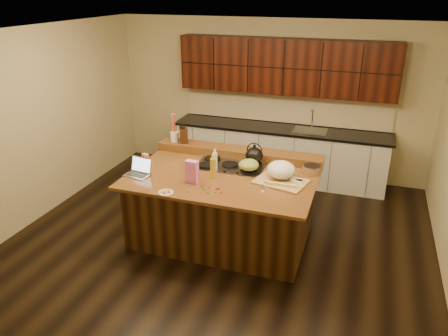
% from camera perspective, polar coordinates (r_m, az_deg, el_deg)
% --- Properties ---
extents(room, '(5.52, 5.02, 2.72)m').
position_cam_1_polar(room, '(5.48, -0.17, 3.18)').
color(room, black).
rests_on(room, ground).
extents(island, '(2.40, 1.60, 0.92)m').
position_cam_1_polar(island, '(5.84, -0.16, -5.03)').
color(island, black).
rests_on(island, ground).
extents(back_ledge, '(2.40, 0.30, 0.12)m').
position_cam_1_polar(back_ledge, '(6.24, 1.93, 2.03)').
color(back_ledge, black).
rests_on(back_ledge, island).
extents(cooktop, '(0.92, 0.52, 0.05)m').
position_cam_1_polar(cooktop, '(5.90, 0.78, 0.32)').
color(cooktop, gray).
rests_on(cooktop, island).
extents(back_counter, '(3.70, 0.66, 2.40)m').
position_cam_1_polar(back_counter, '(7.57, 7.52, 5.66)').
color(back_counter, silver).
rests_on(back_counter, ground).
extents(kettle, '(0.27, 0.27, 0.22)m').
position_cam_1_polar(kettle, '(5.89, 3.96, 1.65)').
color(kettle, black).
rests_on(kettle, cooktop).
extents(green_bowl, '(0.32, 0.32, 0.14)m').
position_cam_1_polar(green_bowl, '(5.67, 3.26, 0.41)').
color(green_bowl, olive).
rests_on(green_bowl, cooktop).
extents(laptop, '(0.34, 0.29, 0.22)m').
position_cam_1_polar(laptop, '(5.75, -11.03, -0.30)').
color(laptop, '#B7B7BC').
rests_on(laptop, island).
extents(oil_bottle, '(0.08, 0.08, 0.27)m').
position_cam_1_polar(oil_bottle, '(5.50, -1.45, -0.08)').
color(oil_bottle, gold).
rests_on(oil_bottle, island).
extents(vinegar_bottle, '(0.07, 0.07, 0.25)m').
position_cam_1_polar(vinegar_bottle, '(5.73, -1.18, 0.81)').
color(vinegar_bottle, silver).
rests_on(vinegar_bottle, island).
extents(wooden_tray, '(0.70, 0.57, 0.25)m').
position_cam_1_polar(wooden_tray, '(5.49, 7.44, -0.58)').
color(wooden_tray, tan).
rests_on(wooden_tray, island).
extents(ramekin_a, '(0.13, 0.13, 0.04)m').
position_cam_1_polar(ramekin_a, '(5.49, 9.10, -1.68)').
color(ramekin_a, white).
rests_on(ramekin_a, island).
extents(ramekin_b, '(0.13, 0.13, 0.04)m').
position_cam_1_polar(ramekin_b, '(5.47, 9.85, -1.86)').
color(ramekin_b, white).
rests_on(ramekin_b, island).
extents(ramekin_c, '(0.11, 0.11, 0.04)m').
position_cam_1_polar(ramekin_c, '(5.50, 9.84, -1.70)').
color(ramekin_c, white).
rests_on(ramekin_c, island).
extents(strainer_bowl, '(0.32, 0.32, 0.09)m').
position_cam_1_polar(strainer_bowl, '(5.79, 11.40, -0.27)').
color(strainer_bowl, '#996B3F').
rests_on(strainer_bowl, island).
extents(kitchen_timer, '(0.09, 0.09, 0.07)m').
position_cam_1_polar(kitchen_timer, '(5.28, 5.14, -2.39)').
color(kitchen_timer, silver).
rests_on(kitchen_timer, island).
extents(pink_bag, '(0.16, 0.10, 0.29)m').
position_cam_1_polar(pink_bag, '(5.39, -4.20, -0.50)').
color(pink_bag, pink).
rests_on(pink_bag, island).
extents(candy_plate, '(0.20, 0.20, 0.01)m').
position_cam_1_polar(candy_plate, '(5.21, -7.60, -3.18)').
color(candy_plate, white).
rests_on(candy_plate, island).
extents(package_box, '(0.11, 0.10, 0.13)m').
position_cam_1_polar(package_box, '(6.11, -10.23, 1.25)').
color(package_box, '#D08C49').
rests_on(package_box, island).
extents(utensil_crock, '(0.13, 0.13, 0.14)m').
position_cam_1_polar(utensil_crock, '(6.53, -6.47, 4.09)').
color(utensil_crock, white).
rests_on(utensil_crock, back_ledge).
extents(knife_block, '(0.17, 0.21, 0.22)m').
position_cam_1_polar(knife_block, '(6.46, -5.26, 4.28)').
color(knife_block, black).
rests_on(knife_block, back_ledge).
extents(gumdrop_0, '(0.02, 0.02, 0.02)m').
position_cam_1_polar(gumdrop_0, '(5.26, -0.61, -2.66)').
color(gumdrop_0, red).
rests_on(gumdrop_0, island).
extents(gumdrop_1, '(0.02, 0.02, 0.02)m').
position_cam_1_polar(gumdrop_1, '(5.20, -4.70, -3.09)').
color(gumdrop_1, '#198C26').
rests_on(gumdrop_1, island).
extents(gumdrop_2, '(0.02, 0.02, 0.02)m').
position_cam_1_polar(gumdrop_2, '(5.26, -0.85, -2.70)').
color(gumdrop_2, red).
rests_on(gumdrop_2, island).
extents(gumdrop_3, '(0.02, 0.02, 0.02)m').
position_cam_1_polar(gumdrop_3, '(5.24, -1.07, -2.77)').
color(gumdrop_3, '#198C26').
rests_on(gumdrop_3, island).
extents(gumdrop_4, '(0.02, 0.02, 0.02)m').
position_cam_1_polar(gumdrop_4, '(5.28, -1.83, -2.57)').
color(gumdrop_4, red).
rests_on(gumdrop_4, island).
extents(gumdrop_5, '(0.02, 0.02, 0.02)m').
position_cam_1_polar(gumdrop_5, '(5.18, -1.08, -3.13)').
color(gumdrop_5, '#198C26').
rests_on(gumdrop_5, island).
extents(gumdrop_6, '(0.02, 0.02, 0.02)m').
position_cam_1_polar(gumdrop_6, '(5.16, -0.36, -3.21)').
color(gumdrop_6, red).
rests_on(gumdrop_6, island).
extents(gumdrop_7, '(0.02, 0.02, 0.02)m').
position_cam_1_polar(gumdrop_7, '(5.15, -2.10, -3.26)').
color(gumdrop_7, '#198C26').
rests_on(gumdrop_7, island).
extents(gumdrop_8, '(0.02, 0.02, 0.02)m').
position_cam_1_polar(gumdrop_8, '(5.32, -2.95, -2.41)').
color(gumdrop_8, red).
rests_on(gumdrop_8, island).
extents(gumdrop_9, '(0.02, 0.02, 0.02)m').
position_cam_1_polar(gumdrop_9, '(5.25, -2.74, -2.77)').
color(gumdrop_9, '#198C26').
rests_on(gumdrop_9, island).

